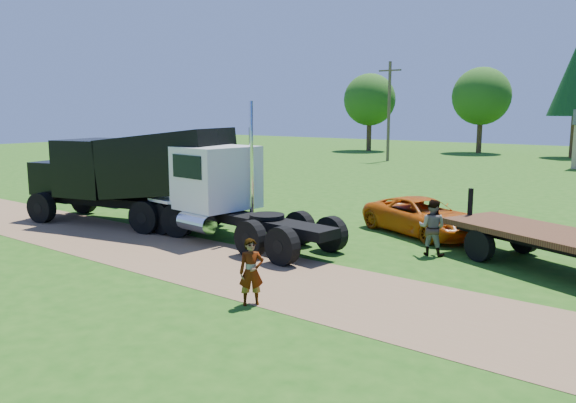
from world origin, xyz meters
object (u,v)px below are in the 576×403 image
Objects in this scene: white_semi_tractor at (218,192)px; orange_pickup at (422,216)px; navy_truck at (99,171)px; spectator_a at (251,272)px; black_dump_truck at (134,172)px.

orange_pickup is (5.68, 5.00, -1.00)m from white_semi_tractor.
orange_pickup is at bearing 4.43° from navy_truck.
spectator_a reaches higher than orange_pickup.
black_dump_truck is at bearing -168.02° from white_semi_tractor.
orange_pickup is (9.94, 5.46, -1.49)m from black_dump_truck.
black_dump_truck is 10.99m from spectator_a.
spectator_a is at bearing -156.86° from orange_pickup.
black_dump_truck is 1.90× the size of orange_pickup.
orange_pickup is 9.73m from spectator_a.
navy_truck reaches higher than spectator_a.
white_semi_tractor is 11.89m from navy_truck.
spectator_a is at bearing -37.16° from black_dump_truck.
white_semi_tractor is 7.52m from spectator_a.
navy_truck is at bearing 108.64° from spectator_a.
black_dump_truck is 1.42× the size of navy_truck.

